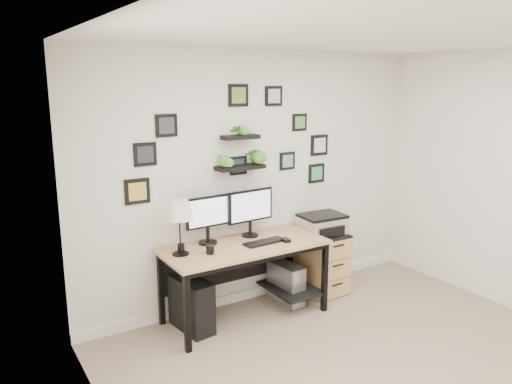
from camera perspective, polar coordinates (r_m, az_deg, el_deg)
room at (r=5.54m, az=0.61°, el=-11.19°), size 4.00×4.00×4.00m
desk at (r=4.89m, az=-1.12°, el=-7.23°), size 1.60×0.70×0.75m
monitor_left at (r=4.77m, az=-5.54°, el=-2.78°), size 0.46×0.19×0.47m
monitor_right at (r=4.97m, az=-0.64°, el=-1.94°), size 0.52×0.18×0.48m
keyboard at (r=4.84m, az=1.00°, el=-5.73°), size 0.43×0.16×0.02m
mouse at (r=4.89m, az=3.42°, el=-5.51°), size 0.08×0.11×0.03m
table_lamp at (r=4.47m, az=-8.77°, el=-2.20°), size 0.25×0.25×0.50m
mug at (r=4.56m, az=-5.26°, el=-6.55°), size 0.07×0.07×0.08m
pen_cup at (r=4.62m, az=-8.56°, el=-6.37°), size 0.07×0.07×0.08m
pc_tower_black at (r=4.80m, az=-7.39°, el=-12.64°), size 0.28×0.51×0.49m
pc_tower_grey at (r=5.31m, az=3.45°, el=-10.40°), size 0.22×0.44×0.42m
file_cabinet at (r=5.58m, az=7.53°, el=-7.96°), size 0.43×0.53×0.67m
printer at (r=5.43m, az=7.58°, el=-3.64°), size 0.48×0.40×0.21m
wall_decor at (r=4.93m, az=-1.60°, el=5.18°), size 2.31×0.18×1.08m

